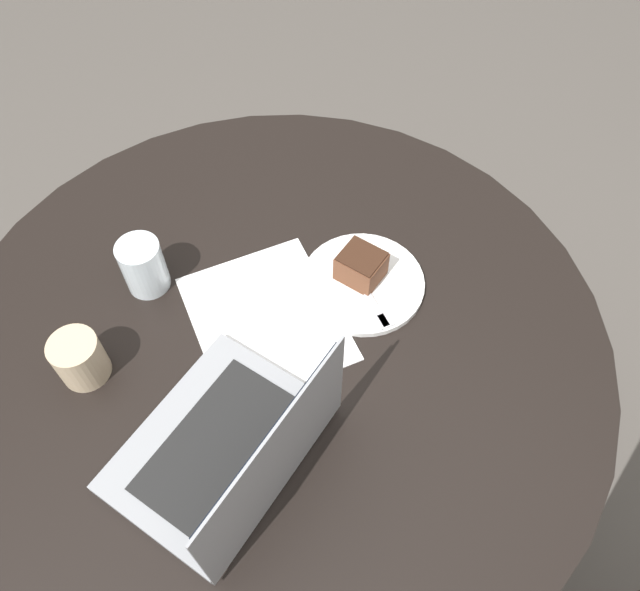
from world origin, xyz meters
TOP-DOWN VIEW (x-y plane):
  - ground_plane at (0.00, 0.00)m, footprint 12.00×12.00m
  - dining_table at (0.00, 0.00)m, footprint 1.15×1.15m
  - paper_document at (0.03, -0.01)m, footprint 0.37×0.35m
  - plate at (-0.06, -0.18)m, footprint 0.22×0.22m
  - cake_slice at (-0.05, -0.18)m, footprint 0.08×0.07m
  - fork at (-0.09, -0.15)m, footprint 0.16×0.10m
  - coffee_glass at (0.20, 0.24)m, footprint 0.08×0.08m
  - water_glass at (0.25, 0.06)m, footprint 0.08×0.08m
  - laptop at (-0.09, 0.21)m, footprint 0.26×0.33m

SIDE VIEW (x-z plane):
  - ground_plane at x=0.00m, z-range 0.00..0.00m
  - dining_table at x=0.00m, z-range 0.23..0.93m
  - paper_document at x=0.03m, z-range 0.70..0.70m
  - plate at x=-0.06m, z-range 0.70..0.71m
  - fork at x=-0.09m, z-range 0.71..0.72m
  - laptop at x=-0.09m, z-range 0.63..0.86m
  - cake_slice at x=-0.05m, z-range 0.71..0.77m
  - coffee_glass at x=0.20m, z-range 0.70..0.79m
  - water_glass at x=0.25m, z-range 0.70..0.80m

